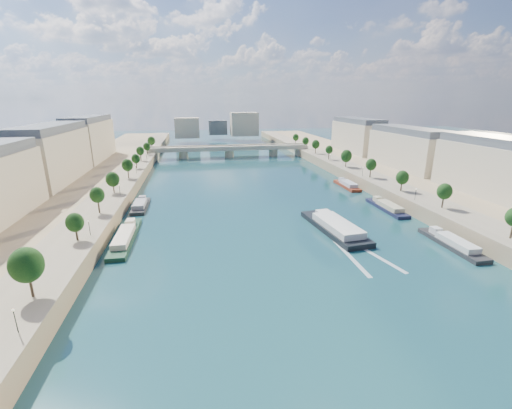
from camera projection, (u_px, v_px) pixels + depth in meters
name	position (u px, v px, depth m)	size (l,w,h in m)	color
ground	(263.00, 209.00, 129.03)	(700.00, 700.00, 0.00)	#0B2734
quay_left	(55.00, 213.00, 116.15)	(44.00, 520.00, 5.00)	#9E8460
quay_right	(434.00, 193.00, 140.43)	(44.00, 520.00, 5.00)	#9E8460
pave_left	(101.00, 204.00, 117.93)	(14.00, 520.00, 0.10)	gray
pave_right	(402.00, 189.00, 137.15)	(14.00, 520.00, 0.10)	gray
trees_left	(106.00, 187.00, 118.54)	(4.80, 268.80, 8.26)	#382B1E
trees_right	(386.00, 171.00, 144.61)	(4.80, 268.80, 8.26)	#382B1E
lamps_left	(107.00, 204.00, 108.47)	(0.36, 200.36, 4.28)	black
lamps_right	(386.00, 180.00, 140.28)	(0.36, 200.36, 4.28)	black
buildings_left	(21.00, 167.00, 121.12)	(16.00, 226.00, 23.20)	#C0B193
buildings_right	(448.00, 154.00, 149.78)	(16.00, 226.00, 23.20)	#C0B193
skyline	(222.00, 126.00, 331.64)	(79.00, 42.00, 22.00)	#C0B193
bridge	(229.00, 150.00, 241.96)	(112.00, 12.00, 8.15)	#C1B79E
tour_barge	(335.00, 227.00, 107.04)	(12.24, 32.10, 4.25)	black
wake	(359.00, 253.00, 91.88)	(10.73, 26.02, 0.04)	silver
moored_barges_left	(94.00, 302.00, 68.31)	(5.00, 155.93, 3.60)	#1A1B39
moored_barges_right	(460.00, 248.00, 92.80)	(5.00, 162.67, 3.60)	black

